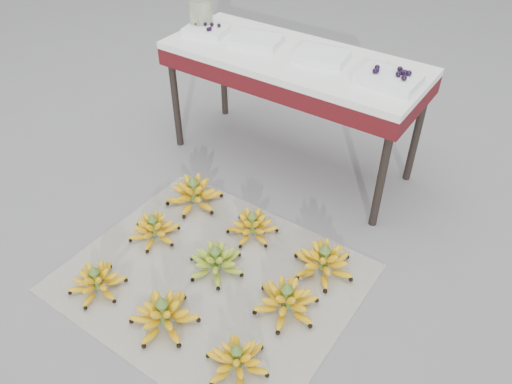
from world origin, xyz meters
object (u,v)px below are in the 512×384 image
Objects in this scene: bunch_front_right at (237,360)px; tray_far_right at (389,79)px; bunch_mid_right at (286,300)px; tray_right at (321,56)px; bunch_front_left at (97,281)px; bunch_mid_center at (216,261)px; tray_left at (256,41)px; glass_jar at (201,14)px; newspaper_mat at (212,278)px; bunch_back_right at (324,262)px; vendor_table at (293,68)px; bunch_back_left at (194,194)px; bunch_back_center at (252,226)px; bunch_mid_left at (154,229)px; bunch_front_center at (164,315)px; tray_far_left at (206,30)px.

bunch_front_right is 0.89× the size of tray_far_right.
tray_right reaches higher than bunch_mid_right.
bunch_mid_center is (0.36, 0.39, 0.00)m from bunch_front_left.
bunch_front_left is at bearing -87.42° from tray_left.
newspaper_mat is at bearing -50.68° from glass_jar.
tray_far_right reaches higher than bunch_mid_right.
vendor_table reaches higher than bunch_back_right.
bunch_back_center is at bearing -26.83° from bunch_back_left.
tray_left is (-0.06, 1.33, 0.63)m from bunch_front_left.
bunch_mid_right is 1.31× the size of tray_right.
bunch_front_right is 0.34m from bunch_mid_right.
bunch_mid_left is 0.23× the size of vendor_table.
tray_far_right is at bearing 63.20° from bunch_front_center.
bunch_mid_center is at bearing 154.15° from bunch_mid_right.
tray_right is at bearing 108.40° from bunch_front_right.
bunch_front_left is at bearing -71.58° from glass_jar.
tray_right is (-0.05, 1.01, 0.69)m from newspaper_mat.
tray_far_left reaches higher than bunch_back_right.
bunch_mid_center is at bearing -78.65° from vendor_table.
bunch_back_right is (0.40, 0.63, 0.00)m from bunch_front_center.
bunch_back_center is 1.14× the size of tray_right.
bunch_front_left is at bearing -63.03° from bunch_mid_left.
bunch_mid_center is at bearing -110.81° from tray_far_right.
tray_right reaches higher than bunch_back_right.
bunch_back_right is at bearing 39.22° from newspaper_mat.
tray_far_right is (0.53, -0.03, 0.10)m from vendor_table.
bunch_front_right and bunch_back_center have the same top height.
bunch_front_center is at bearing -71.65° from tray_left.
tray_right reaches higher than bunch_front_right.
bunch_back_right is at bearing -29.13° from glass_jar.
bunch_front_center is at bearing -161.55° from bunch_mid_right.
bunch_mid_right is at bearing 30.85° from bunch_front_center.
vendor_table is (0.20, 0.94, 0.54)m from bunch_mid_left.
bunch_front_center is 1.19× the size of tray_far_right.
bunch_back_right is 1.34× the size of tray_far_left.
tray_left reaches higher than bunch_back_right.
bunch_back_right is 1.03m from tray_right.
tray_far_right reaches higher than bunch_back_left.
glass_jar reaches higher than tray_right.
bunch_front_right is at bearing -48.47° from tray_far_left.
bunch_back_right reaches higher than bunch_front_right.
newspaper_mat is 1.28m from tray_left.
tray_far_right is (0.35, 0.91, 0.63)m from bunch_mid_center.
vendor_table is at bearing 176.72° from tray_far_right.
tray_right is at bearing 71.30° from bunch_back_center.
vendor_table is (-0.60, 0.67, 0.53)m from bunch_back_right.
bunch_mid_right is 0.49m from bunch_back_center.
bunch_front_center is (-0.00, -0.31, 0.06)m from newspaper_mat.
tray_far_right is at bearing 37.53° from bunch_front_left.
vendor_table is at bearing 101.46° from newspaper_mat.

